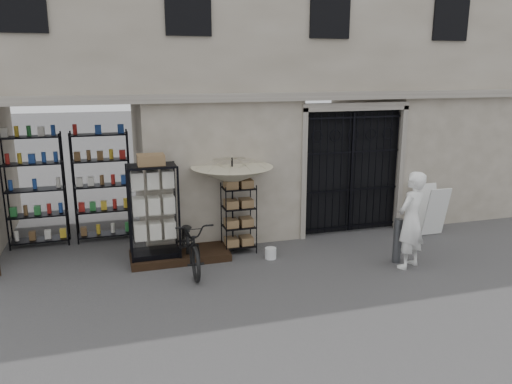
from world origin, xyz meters
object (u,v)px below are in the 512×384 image
object	(u,v)px
wire_rack	(239,219)
easel_sign	(432,210)
bicycle	(192,268)
steel_bollard	(397,241)
white_bucket	(271,253)
display_cabinet	(154,216)
market_umbrella	(232,171)
shopkeeper	(407,267)

from	to	relation	value
wire_rack	easel_sign	bearing A→B (deg)	5.26
wire_rack	bicycle	bearing A→B (deg)	-142.81
steel_bollard	easel_sign	size ratio (longest dim) A/B	0.79
bicycle	steel_bollard	world-z (taller)	bicycle
white_bucket	steel_bollard	distance (m)	2.58
display_cabinet	bicycle	distance (m)	1.28
market_umbrella	bicycle	distance (m)	2.17
market_umbrella	shopkeeper	bearing A→B (deg)	-31.31
bicycle	shopkeeper	xyz separation A→B (m)	(4.13, -1.16, 0.00)
wire_rack	market_umbrella	world-z (taller)	market_umbrella
market_umbrella	easel_sign	distance (m)	4.91
shopkeeper	white_bucket	bearing A→B (deg)	-52.07
white_bucket	bicycle	world-z (taller)	bicycle
display_cabinet	steel_bollard	world-z (taller)	display_cabinet
bicycle	steel_bollard	bearing A→B (deg)	-11.89
wire_rack	bicycle	world-z (taller)	wire_rack
wire_rack	steel_bollard	xyz separation A→B (m)	(2.90, -1.52, -0.27)
wire_rack	shopkeeper	size ratio (longest dim) A/B	0.77
steel_bollard	shopkeeper	xyz separation A→B (m)	(0.09, -0.28, -0.46)
display_cabinet	easel_sign	distance (m)	6.44
wire_rack	white_bucket	world-z (taller)	wire_rack
market_umbrella	steel_bollard	world-z (taller)	market_umbrella
display_cabinet	shopkeeper	size ratio (longest dim) A/B	1.05
market_umbrella	wire_rack	bearing A→B (deg)	-36.60
bicycle	easel_sign	world-z (taller)	easel_sign
bicycle	display_cabinet	bearing A→B (deg)	141.79
market_umbrella	bicycle	size ratio (longest dim) A/B	1.22
wire_rack	shopkeeper	distance (m)	3.57
shopkeeper	market_umbrella	bearing A→B (deg)	-57.35
wire_rack	easel_sign	size ratio (longest dim) A/B	1.29
bicycle	easel_sign	size ratio (longest dim) A/B	1.74
display_cabinet	shopkeeper	distance (m)	5.14
steel_bollard	easel_sign	world-z (taller)	easel_sign
wire_rack	steel_bollard	distance (m)	3.29
market_umbrella	shopkeeper	world-z (taller)	market_umbrella
display_cabinet	easel_sign	size ratio (longest dim) A/B	1.75
wire_rack	steel_bollard	size ratio (longest dim) A/B	1.63
wire_rack	shopkeeper	bearing A→B (deg)	-23.49
display_cabinet	white_bucket	distance (m)	2.50
display_cabinet	market_umbrella	xyz separation A→B (m)	(1.66, 0.22, 0.77)
shopkeeper	wire_rack	bearing A→B (deg)	-57.14
bicycle	steel_bollard	xyz separation A→B (m)	(4.04, -0.88, 0.46)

